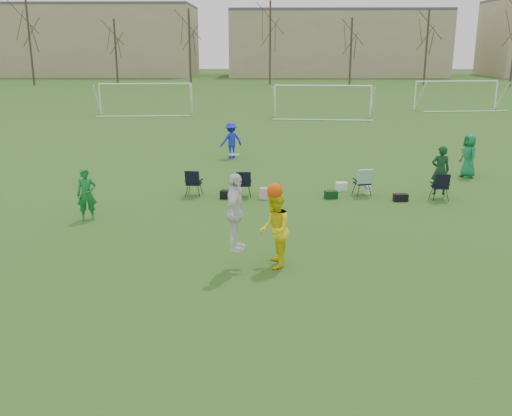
{
  "coord_description": "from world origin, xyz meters",
  "views": [
    {
      "loc": [
        -0.11,
        -12.2,
        5.28
      ],
      "look_at": [
        -0.42,
        1.96,
        1.25
      ],
      "focal_mm": 40.0,
      "sensor_mm": 36.0,
      "label": 1
    }
  ],
  "objects_px": {
    "fielder_blue": "(231,140)",
    "center_contest": "(258,222)",
    "fielder_green_near": "(87,194)",
    "goal_right": "(457,87)",
    "goal_left": "(145,90)",
    "fielder_green_far": "(469,156)",
    "goal_mid": "(323,92)"
  },
  "relations": [
    {
      "from": "fielder_blue",
      "to": "center_contest",
      "type": "xyz_separation_m",
      "value": [
        1.58,
        -14.38,
        0.31
      ]
    },
    {
      "from": "center_contest",
      "to": "goal_mid",
      "type": "xyz_separation_m",
      "value": [
        4.36,
        31.03,
        0.74
      ]
    },
    {
      "from": "goal_left",
      "to": "goal_right",
      "type": "bearing_deg",
      "value": 3.75
    },
    {
      "from": "goal_left",
      "to": "fielder_green_near",
      "type": "bearing_deg",
      "value": -86.76
    },
    {
      "from": "fielder_green_far",
      "to": "fielder_green_near",
      "type": "bearing_deg",
      "value": -79.39
    },
    {
      "from": "center_contest",
      "to": "goal_mid",
      "type": "bearing_deg",
      "value": 82.01
    },
    {
      "from": "fielder_blue",
      "to": "goal_left",
      "type": "bearing_deg",
      "value": -96.85
    },
    {
      "from": "fielder_green_near",
      "to": "goal_right",
      "type": "bearing_deg",
      "value": 39.9
    },
    {
      "from": "fielder_green_far",
      "to": "goal_right",
      "type": "relative_size",
      "value": 0.25
    },
    {
      "from": "fielder_green_near",
      "to": "fielder_blue",
      "type": "bearing_deg",
      "value": 53.06
    },
    {
      "from": "fielder_green_far",
      "to": "goal_right",
      "type": "distance_m",
      "value": 27.85
    },
    {
      "from": "center_contest",
      "to": "goal_mid",
      "type": "height_order",
      "value": "center_contest"
    },
    {
      "from": "fielder_blue",
      "to": "center_contest",
      "type": "relative_size",
      "value": 0.61
    },
    {
      "from": "fielder_green_near",
      "to": "goal_left",
      "type": "xyz_separation_m",
      "value": [
        -4.22,
        29.11,
        1.1
      ]
    },
    {
      "from": "center_contest",
      "to": "goal_left",
      "type": "height_order",
      "value": "center_contest"
    },
    {
      "from": "fielder_blue",
      "to": "fielder_green_near",
      "type": "bearing_deg",
      "value": 39.59
    },
    {
      "from": "fielder_green_far",
      "to": "goal_right",
      "type": "xyz_separation_m",
      "value": [
        7.81,
        26.71,
        1.02
      ]
    },
    {
      "from": "goal_left",
      "to": "goal_right",
      "type": "height_order",
      "value": "same"
    },
    {
      "from": "fielder_blue",
      "to": "center_contest",
      "type": "height_order",
      "value": "center_contest"
    },
    {
      "from": "goal_mid",
      "to": "fielder_green_near",
      "type": "bearing_deg",
      "value": -105.84
    },
    {
      "from": "goal_right",
      "to": "goal_left",
      "type": "bearing_deg",
      "value": -179.25
    },
    {
      "from": "goal_left",
      "to": "goal_mid",
      "type": "xyz_separation_m",
      "value": [
        14.0,
        -2.0,
        0.0
      ]
    },
    {
      "from": "fielder_green_near",
      "to": "goal_right",
      "type": "height_order",
      "value": "goal_right"
    },
    {
      "from": "fielder_green_far",
      "to": "goal_mid",
      "type": "xyz_separation_m",
      "value": [
        -4.19,
        20.71,
        1.02
      ]
    },
    {
      "from": "fielder_blue",
      "to": "goal_left",
      "type": "distance_m",
      "value": 20.35
    },
    {
      "from": "fielder_green_near",
      "to": "fielder_blue",
      "type": "relative_size",
      "value": 0.94
    },
    {
      "from": "goal_right",
      "to": "fielder_blue",
      "type": "bearing_deg",
      "value": -136.38
    },
    {
      "from": "center_contest",
      "to": "goal_left",
      "type": "distance_m",
      "value": 34.42
    },
    {
      "from": "fielder_green_near",
      "to": "center_contest",
      "type": "xyz_separation_m",
      "value": [
        5.43,
        -3.91,
        0.36
      ]
    },
    {
      "from": "fielder_green_near",
      "to": "goal_mid",
      "type": "height_order",
      "value": "goal_mid"
    },
    {
      "from": "fielder_blue",
      "to": "goal_left",
      "type": "height_order",
      "value": "goal_left"
    },
    {
      "from": "fielder_green_near",
      "to": "goal_right",
      "type": "xyz_separation_m",
      "value": [
        21.78,
        33.11,
        1.1
      ]
    }
  ]
}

